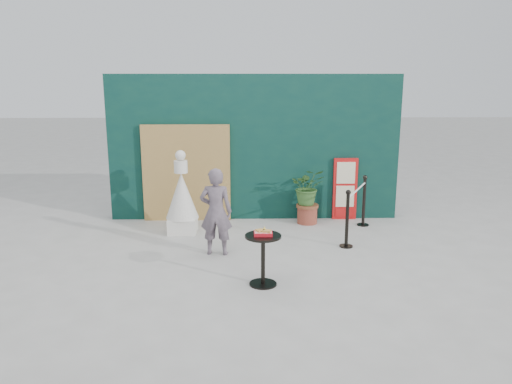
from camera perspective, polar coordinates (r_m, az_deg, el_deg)
name	(u,v)px	position (r m, az deg, el deg)	size (l,w,h in m)	color
ground	(258,273)	(7.76, 0.18, -9.23)	(60.00, 60.00, 0.00)	#ADAAA5
back_wall	(254,148)	(10.43, -0.22, 5.10)	(6.00, 0.30, 3.00)	#0A2D2A
bamboo_fence	(186,173)	(10.37, -7.96, 2.13)	(1.80, 0.08, 2.00)	tan
woman	(216,212)	(8.35, -4.60, -2.26)	(0.54, 0.35, 1.48)	slate
menu_board	(345,189)	(10.59, 10.14, 0.34)	(0.50, 0.07, 1.30)	red
statue	(182,199)	(9.63, -8.47, -0.84)	(0.62, 0.62, 1.60)	white
cafe_table	(263,252)	(7.17, 0.81, -6.87)	(0.52, 0.52, 0.75)	black
food_basket	(263,233)	(7.08, 0.84, -4.66)	(0.26, 0.19, 0.11)	red
planter	(308,192)	(10.18, 5.93, 0.03)	(0.67, 0.58, 1.14)	brown
stanchion_barrier	(356,210)	(9.56, 11.37, -2.04)	(0.84, 1.54, 1.03)	black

